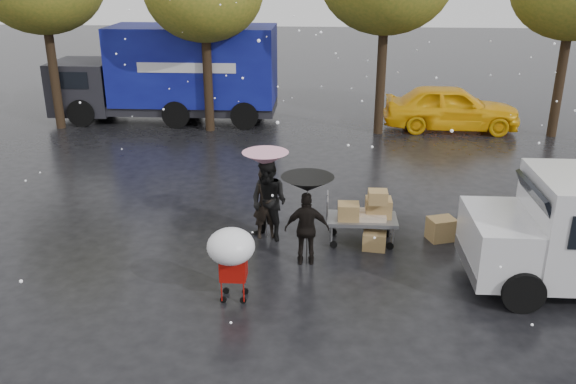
# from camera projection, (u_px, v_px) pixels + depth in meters

# --- Properties ---
(ground) EXTENTS (90.00, 90.00, 0.00)m
(ground) POSITION_uv_depth(u_px,v_px,m) (291.00, 263.00, 12.41)
(ground) COLOR black
(ground) RESTS_ON ground
(person_pink) EXTENTS (0.66, 0.52, 1.60)m
(person_pink) POSITION_uv_depth(u_px,v_px,m) (266.00, 203.00, 13.30)
(person_pink) COLOR black
(person_pink) RESTS_ON ground
(person_middle) EXTENTS (1.10, 1.03, 1.80)m
(person_middle) POSITION_uv_depth(u_px,v_px,m) (269.00, 201.00, 13.16)
(person_middle) COLOR black
(person_middle) RESTS_ON ground
(person_black) EXTENTS (0.91, 0.41, 1.53)m
(person_black) POSITION_uv_depth(u_px,v_px,m) (307.00, 229.00, 12.15)
(person_black) COLOR black
(person_black) RESTS_ON ground
(umbrella_pink) EXTENTS (1.00, 1.00, 1.97)m
(umbrella_pink) POSITION_uv_depth(u_px,v_px,m) (265.00, 159.00, 12.93)
(umbrella_pink) COLOR #4C4C4C
(umbrella_pink) RESTS_ON ground
(umbrella_black) EXTENTS (1.04, 1.04, 1.87)m
(umbrella_black) POSITION_uv_depth(u_px,v_px,m) (307.00, 184.00, 11.81)
(umbrella_black) COLOR #4C4C4C
(umbrella_black) RESTS_ON ground
(vendor_cart) EXTENTS (1.52, 0.80, 1.27)m
(vendor_cart) POSITION_uv_depth(u_px,v_px,m) (366.00, 212.00, 13.06)
(vendor_cart) COLOR slate
(vendor_cart) RESTS_ON ground
(shopping_cart) EXTENTS (0.84, 0.84, 1.46)m
(shopping_cart) POSITION_uv_depth(u_px,v_px,m) (231.00, 250.00, 10.61)
(shopping_cart) COLOR #AB0F09
(shopping_cart) RESTS_ON ground
(blue_truck) EXTENTS (8.30, 2.60, 3.50)m
(blue_truck) POSITION_uv_depth(u_px,v_px,m) (172.00, 74.00, 22.69)
(blue_truck) COLOR #0C0D62
(blue_truck) RESTS_ON ground
(box_ground_near) EXTENTS (0.67, 0.60, 0.50)m
(box_ground_near) POSITION_uv_depth(u_px,v_px,m) (441.00, 229.00, 13.38)
(box_ground_near) COLOR olive
(box_ground_near) RESTS_ON ground
(box_ground_far) EXTENTS (0.53, 0.44, 0.38)m
(box_ground_far) POSITION_uv_depth(u_px,v_px,m) (374.00, 241.00, 12.96)
(box_ground_far) COLOR olive
(box_ground_far) RESTS_ON ground
(yellow_taxi) EXTENTS (4.81, 2.09, 1.62)m
(yellow_taxi) POSITION_uv_depth(u_px,v_px,m) (451.00, 107.00, 21.75)
(yellow_taxi) COLOR yellow
(yellow_taxi) RESTS_ON ground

